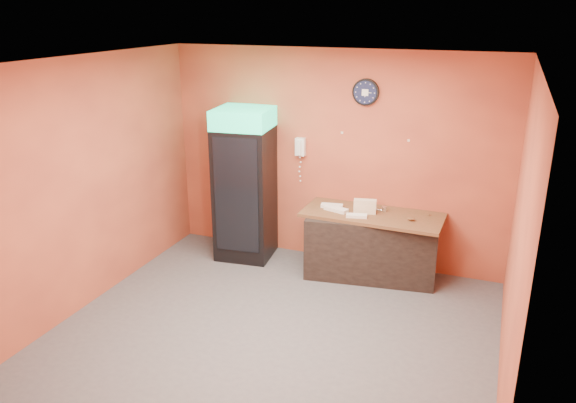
% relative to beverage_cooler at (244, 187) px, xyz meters
% --- Properties ---
extents(floor, '(4.50, 4.50, 0.00)m').
position_rel_beverage_cooler_xyz_m(floor, '(1.13, -1.60, -1.00)').
color(floor, '#47474C').
rests_on(floor, ground).
extents(back_wall, '(4.50, 0.02, 2.80)m').
position_rel_beverage_cooler_xyz_m(back_wall, '(1.13, 0.40, 0.40)').
color(back_wall, '#C95B38').
rests_on(back_wall, floor).
extents(left_wall, '(0.02, 4.00, 2.80)m').
position_rel_beverage_cooler_xyz_m(left_wall, '(-1.12, -1.60, 0.40)').
color(left_wall, '#C95B38').
rests_on(left_wall, floor).
extents(right_wall, '(0.02, 4.00, 2.80)m').
position_rel_beverage_cooler_xyz_m(right_wall, '(3.38, -1.60, 0.40)').
color(right_wall, '#C95B38').
rests_on(right_wall, floor).
extents(ceiling, '(4.50, 4.00, 0.02)m').
position_rel_beverage_cooler_xyz_m(ceiling, '(1.13, -1.60, 1.80)').
color(ceiling, white).
rests_on(ceiling, back_wall).
extents(beverage_cooler, '(0.79, 0.80, 2.04)m').
position_rel_beverage_cooler_xyz_m(beverage_cooler, '(0.00, 0.00, 0.00)').
color(beverage_cooler, black).
rests_on(beverage_cooler, floor).
extents(prep_counter, '(1.69, 0.93, 0.80)m').
position_rel_beverage_cooler_xyz_m(prep_counter, '(1.75, 0.04, -0.60)').
color(prep_counter, black).
rests_on(prep_counter, floor).
extents(wall_clock, '(0.33, 0.06, 0.33)m').
position_rel_beverage_cooler_xyz_m(wall_clock, '(1.52, 0.37, 1.28)').
color(wall_clock, black).
rests_on(wall_clock, back_wall).
extents(wall_phone, '(0.13, 0.11, 0.24)m').
position_rel_beverage_cooler_xyz_m(wall_phone, '(0.68, 0.34, 0.53)').
color(wall_phone, white).
rests_on(wall_phone, back_wall).
extents(butcher_paper, '(1.74, 0.78, 0.04)m').
position_rel_beverage_cooler_xyz_m(butcher_paper, '(1.75, 0.04, -0.18)').
color(butcher_paper, brown).
rests_on(butcher_paper, prep_counter).
extents(sub_roll_stack, '(0.29, 0.15, 0.18)m').
position_rel_beverage_cooler_xyz_m(sub_roll_stack, '(1.66, 0.02, -0.07)').
color(sub_roll_stack, beige).
rests_on(sub_roll_stack, butcher_paper).
extents(wrapped_sandwich_left, '(0.32, 0.20, 0.04)m').
position_rel_beverage_cooler_xyz_m(wrapped_sandwich_left, '(1.30, -0.04, -0.14)').
color(wrapped_sandwich_left, white).
rests_on(wrapped_sandwich_left, butcher_paper).
extents(wrapped_sandwich_mid, '(0.27, 0.15, 0.04)m').
position_rel_beverage_cooler_xyz_m(wrapped_sandwich_mid, '(1.60, -0.16, -0.14)').
color(wrapped_sandwich_mid, white).
rests_on(wrapped_sandwich_mid, butcher_paper).
extents(wrapped_sandwich_right, '(0.29, 0.16, 0.04)m').
position_rel_beverage_cooler_xyz_m(wrapped_sandwich_right, '(1.21, 0.07, -0.14)').
color(wrapped_sandwich_right, white).
rests_on(wrapped_sandwich_right, butcher_paper).
extents(kitchen_tool, '(0.06, 0.06, 0.06)m').
position_rel_beverage_cooler_xyz_m(kitchen_tool, '(1.87, 0.17, -0.13)').
color(kitchen_tool, silver).
rests_on(kitchen_tool, butcher_paper).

